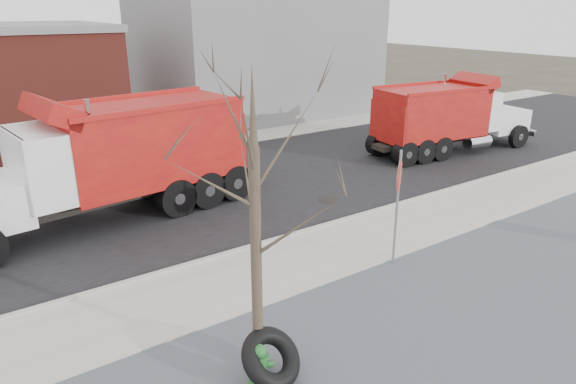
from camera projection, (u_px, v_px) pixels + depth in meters
ground at (315, 263)px, 12.62m from camera, size 120.00×120.00×0.00m
gravel_verge at (425, 332)px, 9.90m from camera, size 60.00×5.00×0.03m
sidewalk at (309, 258)px, 12.80m from camera, size 60.00×2.50×0.06m
curb at (280, 239)px, 13.80m from camera, size 60.00×0.15×0.11m
road at (203, 191)px, 17.50m from camera, size 60.00×9.40×0.02m
far_sidewalk at (145, 153)px, 21.91m from camera, size 60.00×2.00×0.06m
building_grey at (252, 42)px, 30.00m from camera, size 12.00×10.00×8.00m
bare_tree at (255, 192)px, 7.78m from camera, size 3.20×3.20×5.20m
fire_hydrant at (260, 368)px, 8.39m from camera, size 0.46×0.45×0.81m
truck_tire at (271, 358)px, 8.45m from camera, size 1.32×1.26×0.95m
stop_sign at (398, 189)px, 11.93m from camera, size 0.65×0.49×2.88m
dump_truck_red_a at (448, 115)px, 21.70m from camera, size 8.00×3.01×3.20m
dump_truck_red_b at (112, 156)px, 14.72m from camera, size 8.99×3.50×3.73m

